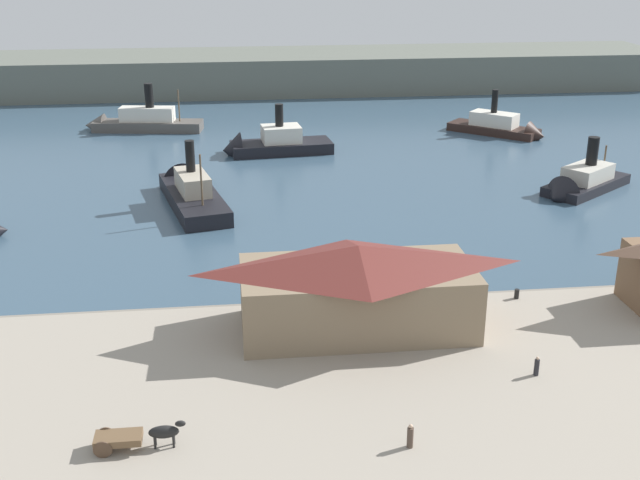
{
  "coord_description": "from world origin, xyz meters",
  "views": [
    {
      "loc": [
        -7.67,
        -69.62,
        32.6
      ],
      "look_at": [
        1.58,
        9.57,
        2.0
      ],
      "focal_mm": 44.82,
      "sensor_mm": 36.0,
      "label": 1
    }
  ],
  "objects_px": {
    "pedestrian_standing_center": "(537,367)",
    "ferry_approaching_east": "(580,183)",
    "horse_cart": "(134,436)",
    "mooring_post_west": "(517,294)",
    "ferry_mid_harbor": "(137,122)",
    "ferry_moored_west": "(190,190)",
    "pedestrian_near_cart": "(410,437)",
    "ferry_approaching_west": "(504,128)",
    "ferry_near_quay": "(269,145)",
    "ferry_shed_east_terminal": "(358,287)"
  },
  "relations": [
    {
      "from": "ferry_mid_harbor",
      "to": "ferry_near_quay",
      "type": "xyz_separation_m",
      "value": [
        22.27,
        -18.44,
        -0.12
      ]
    },
    {
      "from": "ferry_shed_east_terminal",
      "to": "ferry_mid_harbor",
      "type": "distance_m",
      "value": 86.08
    },
    {
      "from": "ferry_approaching_west",
      "to": "pedestrian_standing_center",
      "type": "bearing_deg",
      "value": -107.18
    },
    {
      "from": "pedestrian_near_cart",
      "to": "ferry_approaching_east",
      "type": "distance_m",
      "value": 65.66
    },
    {
      "from": "pedestrian_standing_center",
      "to": "pedestrian_near_cart",
      "type": "distance_m",
      "value": 13.98
    },
    {
      "from": "pedestrian_near_cart",
      "to": "mooring_post_west",
      "type": "xyz_separation_m",
      "value": [
        14.82,
        21.28,
        -0.34
      ]
    },
    {
      "from": "mooring_post_west",
      "to": "ferry_near_quay",
      "type": "height_order",
      "value": "ferry_near_quay"
    },
    {
      "from": "horse_cart",
      "to": "mooring_post_west",
      "type": "height_order",
      "value": "horse_cart"
    },
    {
      "from": "ferry_approaching_east",
      "to": "ferry_approaching_west",
      "type": "bearing_deg",
      "value": 88.71
    },
    {
      "from": "pedestrian_standing_center",
      "to": "ferry_approaching_west",
      "type": "height_order",
      "value": "ferry_approaching_west"
    },
    {
      "from": "ferry_shed_east_terminal",
      "to": "ferry_approaching_west",
      "type": "height_order",
      "value": "ferry_shed_east_terminal"
    },
    {
      "from": "pedestrian_near_cart",
      "to": "ferry_approaching_west",
      "type": "bearing_deg",
      "value": 67.58
    },
    {
      "from": "ferry_shed_east_terminal",
      "to": "ferry_approaching_east",
      "type": "xyz_separation_m",
      "value": [
        36.45,
        37.97,
        -3.73
      ]
    },
    {
      "from": "pedestrian_near_cart",
      "to": "ferry_mid_harbor",
      "type": "relative_size",
      "value": 0.08
    },
    {
      "from": "ferry_moored_west",
      "to": "ferry_near_quay",
      "type": "bearing_deg",
      "value": 63.3
    },
    {
      "from": "horse_cart",
      "to": "pedestrian_near_cart",
      "type": "bearing_deg",
      "value": -6.22
    },
    {
      "from": "ferry_shed_east_terminal",
      "to": "pedestrian_near_cart",
      "type": "relative_size",
      "value": 11.45
    },
    {
      "from": "horse_cart",
      "to": "ferry_mid_harbor",
      "type": "height_order",
      "value": "ferry_mid_harbor"
    },
    {
      "from": "horse_cart",
      "to": "ferry_moored_west",
      "type": "distance_m",
      "value": 55.73
    },
    {
      "from": "mooring_post_west",
      "to": "horse_cart",
      "type": "bearing_deg",
      "value": -149.41
    },
    {
      "from": "ferry_mid_harbor",
      "to": "ferry_approaching_west",
      "type": "bearing_deg",
      "value": -9.59
    },
    {
      "from": "pedestrian_near_cart",
      "to": "ferry_approaching_west",
      "type": "relative_size",
      "value": 0.11
    },
    {
      "from": "pedestrian_standing_center",
      "to": "ferry_near_quay",
      "type": "height_order",
      "value": "ferry_near_quay"
    },
    {
      "from": "pedestrian_standing_center",
      "to": "ferry_moored_west",
      "type": "relative_size",
      "value": 0.07
    },
    {
      "from": "pedestrian_standing_center",
      "to": "ferry_approaching_east",
      "type": "relative_size",
      "value": 0.1
    },
    {
      "from": "ferry_mid_harbor",
      "to": "ferry_moored_west",
      "type": "distance_m",
      "value": 42.75
    },
    {
      "from": "pedestrian_near_cart",
      "to": "ferry_near_quay",
      "type": "distance_m",
      "value": 80.74
    },
    {
      "from": "ferry_approaching_west",
      "to": "ferry_moored_west",
      "type": "height_order",
      "value": "ferry_moored_west"
    },
    {
      "from": "ferry_shed_east_terminal",
      "to": "horse_cart",
      "type": "distance_m",
      "value": 23.08
    },
    {
      "from": "mooring_post_west",
      "to": "ferry_approaching_east",
      "type": "relative_size",
      "value": 0.06
    },
    {
      "from": "ferry_moored_west",
      "to": "ferry_approaching_west",
      "type": "bearing_deg",
      "value": 30.19
    },
    {
      "from": "ferry_approaching_east",
      "to": "ferry_mid_harbor",
      "type": "distance_m",
      "value": 76.55
    },
    {
      "from": "pedestrian_standing_center",
      "to": "ferry_shed_east_terminal",
      "type": "bearing_deg",
      "value": 143.01
    },
    {
      "from": "pedestrian_near_cart",
      "to": "ferry_shed_east_terminal",
      "type": "bearing_deg",
      "value": 92.53
    },
    {
      "from": "horse_cart",
      "to": "ferry_near_quay",
      "type": "bearing_deg",
      "value": 80.5
    },
    {
      "from": "pedestrian_standing_center",
      "to": "pedestrian_near_cart",
      "type": "relative_size",
      "value": 0.91
    },
    {
      "from": "ferry_mid_harbor",
      "to": "ferry_near_quay",
      "type": "height_order",
      "value": "ferry_mid_harbor"
    },
    {
      "from": "pedestrian_near_cart",
      "to": "ferry_approaching_east",
      "type": "bearing_deg",
      "value": 57.06
    },
    {
      "from": "pedestrian_near_cart",
      "to": "ferry_approaching_east",
      "type": "height_order",
      "value": "ferry_approaching_east"
    },
    {
      "from": "pedestrian_standing_center",
      "to": "ferry_approaching_west",
      "type": "xyz_separation_m",
      "value": [
        24.88,
        80.47,
        -0.61
      ]
    },
    {
      "from": "ferry_approaching_west",
      "to": "ferry_moored_west",
      "type": "xyz_separation_m",
      "value": [
        -52.71,
        -30.67,
        0.12
      ]
    },
    {
      "from": "ferry_shed_east_terminal",
      "to": "ferry_moored_west",
      "type": "xyz_separation_m",
      "value": [
        -15.51,
        40.52,
        -3.6
      ]
    },
    {
      "from": "mooring_post_west",
      "to": "ferry_near_quay",
      "type": "relative_size",
      "value": 0.05
    },
    {
      "from": "ferry_shed_east_terminal",
      "to": "ferry_approaching_east",
      "type": "bearing_deg",
      "value": 46.17
    },
    {
      "from": "ferry_shed_east_terminal",
      "to": "ferry_near_quay",
      "type": "height_order",
      "value": "ferry_shed_east_terminal"
    },
    {
      "from": "horse_cart",
      "to": "pedestrian_near_cart",
      "type": "xyz_separation_m",
      "value": [
        17.89,
        -1.95,
        -0.13
      ]
    },
    {
      "from": "pedestrian_near_cart",
      "to": "pedestrian_standing_center",
      "type": "bearing_deg",
      "value": 34.16
    },
    {
      "from": "ferry_shed_east_terminal",
      "to": "mooring_post_west",
      "type": "distance_m",
      "value": 16.46
    },
    {
      "from": "ferry_approaching_west",
      "to": "ferry_approaching_east",
      "type": "distance_m",
      "value": 33.23
    },
    {
      "from": "ferry_approaching_east",
      "to": "ferry_near_quay",
      "type": "height_order",
      "value": "ferry_near_quay"
    }
  ]
}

